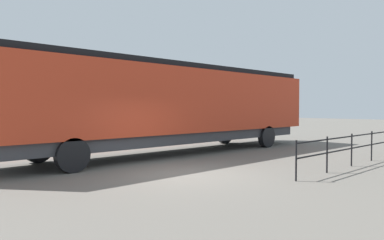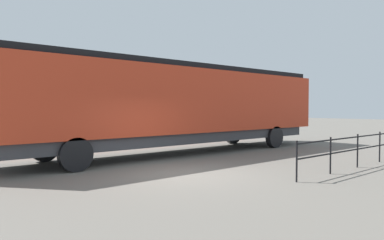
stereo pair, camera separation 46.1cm
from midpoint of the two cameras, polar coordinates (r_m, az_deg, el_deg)
name	(u,v)px [view 2 (the right image)]	position (r m, az deg, el deg)	size (l,w,h in m)	color
ground_plane	(185,174)	(11.08, 0.01, -8.64)	(120.00, 120.00, 0.00)	#666059
locomotive	(185,104)	(16.23, -0.30, 2.58)	(3.16, 16.46, 3.92)	red
platform_fence	(380,142)	(15.31, 28.43, -3.14)	(0.05, 11.16, 1.14)	black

